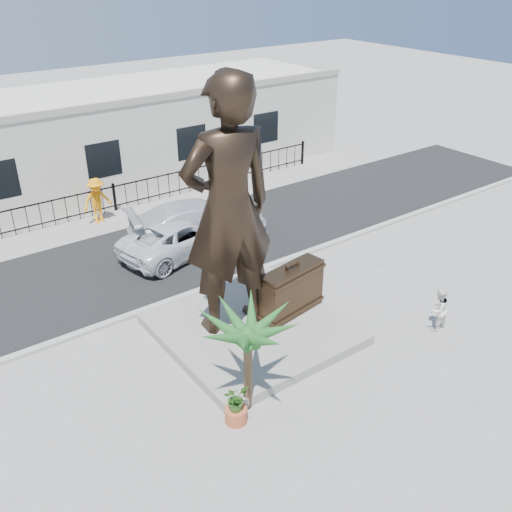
% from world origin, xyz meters
% --- Properties ---
extents(ground, '(100.00, 100.00, 0.00)m').
position_xyz_m(ground, '(0.00, 0.00, 0.00)').
color(ground, '#9E9991').
rests_on(ground, ground).
extents(street, '(40.00, 7.00, 0.01)m').
position_xyz_m(street, '(0.00, 8.00, 0.01)').
color(street, black).
rests_on(street, ground).
extents(curb, '(40.00, 0.25, 0.12)m').
position_xyz_m(curb, '(0.00, 4.50, 0.06)').
color(curb, '#A5A399').
rests_on(curb, ground).
extents(far_sidewalk, '(40.00, 2.50, 0.02)m').
position_xyz_m(far_sidewalk, '(0.00, 12.00, 0.01)').
color(far_sidewalk, '#9E9991').
rests_on(far_sidewalk, ground).
extents(plinth, '(5.20, 5.20, 0.30)m').
position_xyz_m(plinth, '(-0.50, 1.50, 0.15)').
color(plinth, gray).
rests_on(plinth, ground).
extents(fence, '(22.00, 0.10, 1.20)m').
position_xyz_m(fence, '(0.00, 12.80, 0.60)').
color(fence, black).
rests_on(fence, ground).
extents(building, '(28.00, 7.00, 4.40)m').
position_xyz_m(building, '(0.00, 17.00, 2.20)').
color(building, silver).
rests_on(building, ground).
extents(statue, '(2.93, 2.10, 7.55)m').
position_xyz_m(statue, '(-0.97, 1.98, 4.07)').
color(statue, black).
rests_on(statue, plinth).
extents(suitcase, '(2.31, 1.04, 1.57)m').
position_xyz_m(suitcase, '(0.91, 1.38, 1.08)').
color(suitcase, '#352516').
rests_on(suitcase, plinth).
extents(tourist, '(0.70, 0.55, 1.43)m').
position_xyz_m(tourist, '(4.21, -1.65, 0.72)').
color(tourist, white).
rests_on(tourist, ground).
extents(car_white, '(5.32, 3.27, 1.38)m').
position_xyz_m(car_white, '(0.38, 7.48, 0.70)').
color(car_white, silver).
rests_on(car_white, street).
extents(car_silver, '(6.00, 3.39, 1.64)m').
position_xyz_m(car_silver, '(1.53, 7.97, 0.83)').
color(car_silver, silver).
rests_on(car_silver, street).
extents(worker, '(1.34, 0.85, 1.98)m').
position_xyz_m(worker, '(-1.08, 12.02, 1.01)').
color(worker, orange).
rests_on(worker, far_sidewalk).
extents(palm_tree, '(1.80, 1.80, 3.20)m').
position_xyz_m(palm_tree, '(-2.43, -1.00, 0.00)').
color(palm_tree, '#1E541F').
rests_on(palm_tree, ground).
extents(planter, '(0.56, 0.56, 0.40)m').
position_xyz_m(planter, '(-3.01, -1.30, 0.20)').
color(planter, '#B4532F').
rests_on(planter, ground).
extents(shrub, '(0.72, 0.67, 0.66)m').
position_xyz_m(shrub, '(-3.01, -1.30, 0.73)').
color(shrub, '#305B1D').
rests_on(shrub, planter).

